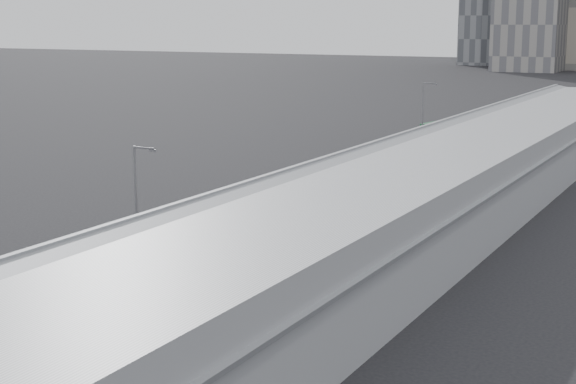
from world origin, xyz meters
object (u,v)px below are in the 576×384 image
Objects in this scene: bus_3 at (268,220)px; bus_4 at (352,188)px; bus_6 at (439,151)px; suv at (464,129)px; shipping_container at (437,132)px; street_lamp_near at (138,191)px; bus_1 at (21,325)px; bus_2 at (167,260)px; street_lamp_far at (424,111)px; bus_5 at (395,168)px; bus_7 at (474,138)px.

bus_4 reaches higher than bus_3.
bus_6 is 31.76m from suv.
bus_6 is 2.16× the size of shipping_container.
bus_4 is 1.66× the size of street_lamp_near.
bus_2 is at bearing 92.60° from bus_1.
bus_6 is 1.46× the size of street_lamp_far.
street_lamp_near is at bearing 109.34° from bus_1.
bus_5 is 1.48× the size of street_lamp_far.
bus_2 is at bearing -85.25° from street_lamp_far.
bus_2 is 70.90m from bus_7.
street_lamp_near is at bearing -103.41° from bus_5.
bus_4 is 1.49× the size of street_lamp_far.
shipping_container is (-0.75, 8.12, -3.85)m from street_lamp_far.
bus_7 is 1.56× the size of street_lamp_near.
bus_3 is 0.93× the size of bus_4.
bus_4 is at bearing 87.89° from bus_2.
bus_6 is at bearing -71.84° from suv.
bus_5 is 45.75m from suv.
bus_7 is at bearing 91.95° from bus_4.
bus_4 is 47.50m from shipping_container.
bus_1 is 0.94× the size of bus_4.
bus_7 is at bearing -24.36° from shipping_container.
suv is at bearing 93.44° from bus_2.
bus_6 is at bearing -60.41° from shipping_container.
bus_3 is 28.16m from bus_5.
bus_3 reaches higher than shipping_container.
bus_6 reaches higher than bus_7.
street_lamp_near reaches higher than bus_5.
bus_2 is 0.91× the size of bus_6.
suv is (-6.61, 101.35, -0.84)m from bus_1.
bus_2 is at bearing -74.58° from shipping_container.
street_lamp_near reaches higher than suv.
bus_1 is 56.01m from bus_5.
bus_7 is (0.06, 15.05, -0.05)m from bus_6.
street_lamp_near is (-7.22, 19.63, 3.20)m from bus_1.
bus_4 reaches higher than bus_5.
street_lamp_near is at bearing 140.01° from bus_2.
bus_4 reaches higher than bus_2.
bus_7 is at bearing 89.38° from bus_1.
bus_6 is 2.54× the size of suv.
street_lamp_far is at bearing 95.46° from bus_3.
bus_4 is 27.06m from bus_6.
street_lamp_near is 0.90× the size of street_lamp_far.
shipping_container is at bearing 114.14° from bus_6.
bus_5 is 1.05× the size of bus_7.
street_lamp_far reaches higher than bus_1.
bus_1 is 43.15m from bus_4.
bus_3 is at bearing -83.77° from street_lamp_far.
bus_3 reaches higher than suv.
shipping_container is 11.30m from suv.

